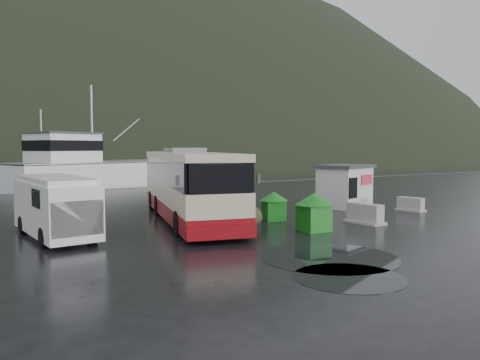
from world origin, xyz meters
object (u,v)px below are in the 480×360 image
fishing_trawler (119,180)px  dome_tent (232,230)px  jersey_barrier_b (410,211)px  waste_bin_right (274,220)px  waste_bin_left (314,231)px  coach_bus (188,220)px  white_van (56,237)px  jersey_barrier_a (365,223)px  ticket_kiosk (344,207)px

fishing_trawler → dome_tent: bearing=-119.6°
dome_tent → jersey_barrier_b: (10.81, 0.01, 0.00)m
dome_tent → fishing_trawler: 30.72m
fishing_trawler → waste_bin_right: bearing=-114.3°
waste_bin_left → jersey_barrier_b: 8.36m
coach_bus → dome_tent: 3.35m
white_van → waste_bin_left: 9.79m
coach_bus → fishing_trawler: bearing=93.4°
jersey_barrier_b → white_van: bearing=173.2°
waste_bin_left → jersey_barrier_a: bearing=5.1°
white_van → dome_tent: size_ratio=1.77×
ticket_kiosk → white_van: bearing=167.5°
waste_bin_right → jersey_barrier_b: size_ratio=0.91×
coach_bus → jersey_barrier_b: bearing=-2.7°
waste_bin_left → ticket_kiosk: 7.96m
jersey_barrier_b → waste_bin_right: bearing=171.3°
waste_bin_left → coach_bus: bearing=120.0°
white_van → jersey_barrier_b: bearing=-11.8°
coach_bus → white_van: size_ratio=2.16×
jersey_barrier_b → dome_tent: bearing=-179.9°
ticket_kiosk → jersey_barrier_a: 5.56m
white_van → ticket_kiosk: (15.29, 0.92, 0.00)m
dome_tent → ticket_kiosk: (8.99, 2.97, 0.00)m
white_van → dome_tent: (6.30, -2.05, 0.00)m
dome_tent → jersey_barrier_b: 10.81m
white_van → dome_tent: 6.63m
coach_bus → fishing_trawler: size_ratio=0.44×
coach_bus → white_van: (-5.96, -1.28, 0.00)m
jersey_barrier_b → fishing_trawler: size_ratio=0.05×
dome_tent → jersey_barrier_a: 6.02m
dome_tent → fishing_trawler: size_ratio=0.12×
waste_bin_left → white_van: bearing=156.4°
jersey_barrier_b → fishing_trawler: (-6.15, 30.35, 0.00)m
ticket_kiosk → fishing_trawler: size_ratio=0.11×
dome_tent → ticket_kiosk: ticket_kiosk is taller
white_van → jersey_barrier_b: white_van is taller
fishing_trawler → jersey_barrier_b: bearing=-99.4°
white_van → waste_bin_left: (8.97, -3.92, 0.00)m
waste_bin_left → fishing_trawler: 32.29m
white_van → jersey_barrier_a: white_van is taller
ticket_kiosk → waste_bin_left: bearing=-158.5°
white_van → waste_bin_left: bearing=-28.6°
coach_bus → dome_tent: bearing=-70.3°
waste_bin_right → fishing_trawler: 29.20m
waste_bin_right → fishing_trawler: size_ratio=0.05×
white_van → dome_tent: bearing=-23.0°
waste_bin_left → waste_bin_right: 3.10m
waste_bin_left → ticket_kiosk: ticket_kiosk is taller
waste_bin_left → dome_tent: 3.26m
waste_bin_right → fishing_trawler: (1.73, 29.14, 0.00)m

